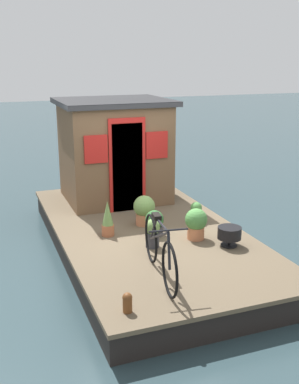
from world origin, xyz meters
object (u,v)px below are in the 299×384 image
Objects in this scene: potted_plant_rosemary at (144,209)px; mooring_bollard at (127,302)px; houseboat_cabin at (114,150)px; potted_plant_basil at (108,219)px; potted_plant_thyme at (152,233)px; charcoal_grill at (229,233)px; potted_plant_sage at (196,212)px; potted_plant_geranium at (196,223)px; potted_plant_ivy at (154,223)px; bicycle at (160,250)px.

potted_plant_rosemary is 2.97m from mooring_bollard.
potted_plant_basil is at bearing 160.20° from houseboat_cabin.
potted_plant_rosemary reaches higher than potted_plant_thyme.
potted_plant_sage is at bearing 0.58° from charcoal_grill.
houseboat_cabin is 2.26m from potted_plant_basil.
mooring_bollard is (-2.43, 0.45, -0.15)m from potted_plant_basil.
potted_plant_thyme is at bearing -29.46° from mooring_bollard.
potted_plant_basil is 1.58× the size of potted_plant_sage.
potted_plant_thyme is at bearing 71.41° from charcoal_grill.
potted_plant_basil reaches higher than potted_plant_sage.
charcoal_grill is at bearing -141.09° from potted_plant_geranium.
houseboat_cabin is 4.12× the size of potted_plant_rosemary.
potted_plant_ivy is 0.98m from potted_plant_sage.
potted_plant_basil is 1.61× the size of charcoal_grill.
potted_plant_thyme is 1.07× the size of potted_plant_ivy.
bicycle is 1.56m from potted_plant_ivy.
potted_plant_ivy is (0.46, -0.21, -0.02)m from potted_plant_thyme.
charcoal_grill is at bearing -179.42° from potted_plant_sage.
potted_plant_sage reaches higher than mooring_bollard.
potted_plant_geranium reaches higher than potted_plant_sage.
potted_plant_ivy reaches higher than mooring_bollard.
potted_plant_basil reaches higher than mooring_bollard.
houseboat_cabin is 3.65× the size of potted_plant_basil.
potted_plant_thyme is 0.51m from potted_plant_ivy.
potted_plant_geranium is 1.38× the size of charcoal_grill.
charcoal_grill is at bearing -146.26° from potted_plant_rosemary.
bicycle reaches higher than potted_plant_rosemary.
potted_plant_thyme reaches higher than potted_plant_sage.
charcoal_grill reaches higher than mooring_bollard.
charcoal_grill is 1.51× the size of mooring_bollard.
houseboat_cabin is 2.41m from potted_plant_ivy.
potted_plant_basil is 0.80m from potted_plant_rosemary.
potted_plant_sage is (-0.22, -0.91, -0.09)m from potted_plant_rosemary.
charcoal_grill is at bearing -108.59° from potted_plant_thyme.
potted_plant_ivy is at bearing -24.71° from potted_plant_thyme.
charcoal_grill is (-1.16, -0.01, 0.01)m from potted_plant_sage.
potted_plant_rosemary is at bearing 30.99° from potted_plant_geranium.
potted_plant_ivy is 1.15× the size of charcoal_grill.
potted_plant_basil is 0.78m from potted_plant_ivy.
potted_plant_thyme is at bearing 155.29° from potted_plant_ivy.
houseboat_cabin is 5.86× the size of charcoal_grill.
potted_plant_geranium is at bearing -44.93° from bicycle.
potted_plant_thyme is 1.38m from potted_plant_sage.
houseboat_cabin reaches higher than potted_plant_thyme.
potted_plant_basil is (1.72, 0.24, -0.11)m from bicycle.
potted_plant_basil is (-2.00, 0.72, -0.75)m from houseboat_cabin.
potted_plant_ivy is at bearing -179.66° from houseboat_cabin.
potted_plant_basil is at bearing 36.18° from potted_plant_thyme.
potted_plant_sage is at bearing -154.16° from houseboat_cabin.
bicycle is 1.74m from potted_plant_basil.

